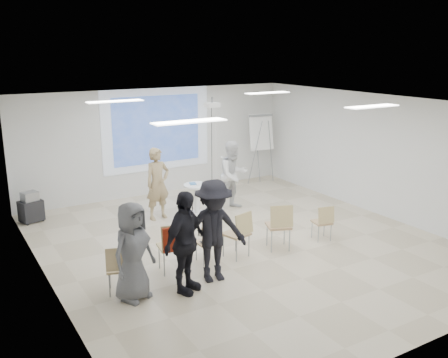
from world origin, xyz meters
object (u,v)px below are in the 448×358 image
chair_center (239,231)px  laptop (206,241)px  player_right (233,172)px  player_left (158,179)px  chair_far_left (119,266)px  chair_right_far (323,220)px  flipchart_easel (261,133)px  chair_left_mid (172,244)px  audience_outer (132,246)px  audience_mid (214,224)px  pedestal_table (197,197)px  chair_left_inner (208,240)px  av_cart (31,208)px  chair_right_inner (280,223)px  audience_left (185,235)px

chair_center → laptop: (-0.65, 0.19, -0.14)m
player_right → laptop: 3.44m
player_left → chair_far_left: size_ratio=2.28×
chair_right_far → chair_center: bearing=-171.3°
chair_right_far → flipchart_easel: (1.60, 4.67, 1.09)m
chair_left_mid → audience_outer: (-0.97, -0.57, 0.36)m
audience_mid → flipchart_easel: 6.87m
pedestal_table → chair_left_inner: 2.94m
chair_left_mid → laptop: (0.79, 0.13, -0.15)m
av_cart → chair_right_inner: bearing=-65.0°
pedestal_table → chair_right_far: size_ratio=1.01×
flipchart_easel → chair_far_left: bearing=-136.6°
chair_center → flipchart_easel: size_ratio=0.45×
chair_right_inner → chair_left_inner: bearing=-165.9°
audience_mid → pedestal_table: bearing=75.2°
chair_far_left → chair_left_inner: bearing=29.3°
audience_left → laptop: bearing=15.9°
player_left → chair_far_left: (-2.15, -3.26, -0.48)m
audience_outer → chair_left_mid: bearing=6.0°
audience_left → chair_right_far: bearing=-20.5°
chair_far_left → chair_left_mid: bearing=33.8°
pedestal_table → av_cart: (-3.68, 1.58, -0.11)m
player_left → chair_right_inner: size_ratio=1.99×
flipchart_easel → audience_left: bearing=-128.8°
chair_center → flipchart_easel: 5.89m
audience_outer → flipchart_easel: bearing=15.1°
chair_far_left → chair_left_inner: size_ratio=1.10×
chair_far_left → audience_mid: size_ratio=0.41×
audience_left → audience_outer: audience_left is taller
pedestal_table → player_right: bearing=-2.4°
chair_right_inner → pedestal_table: bearing=119.2°
chair_far_left → chair_right_inner: bearing=21.5°
pedestal_table → av_cart: size_ratio=1.08×
player_right → audience_mid: bearing=-132.7°
pedestal_table → audience_left: (-2.08, -3.52, 0.58)m
pedestal_table → chair_center: (-0.52, -2.80, 0.12)m
chair_left_mid → audience_left: size_ratio=0.48×
audience_outer → player_left: bearing=36.2°
player_right → laptop: bearing=-136.9°
chair_far_left → av_cart: (-0.59, 4.61, -0.18)m
player_right → chair_far_left: size_ratio=2.26×
pedestal_table → chair_right_far: 3.33m
chair_left_mid → chair_right_inner: 2.36m
player_left → chair_right_far: 4.08m
chair_left_inner → chair_center: bearing=-8.9°
pedestal_table → chair_left_inner: size_ratio=1.01×
chair_center → chair_right_inner: size_ratio=0.96×
player_right → flipchart_easel: 2.79m
laptop → audience_mid: bearing=71.0°
chair_left_inner → chair_right_inner: size_ratio=0.79×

